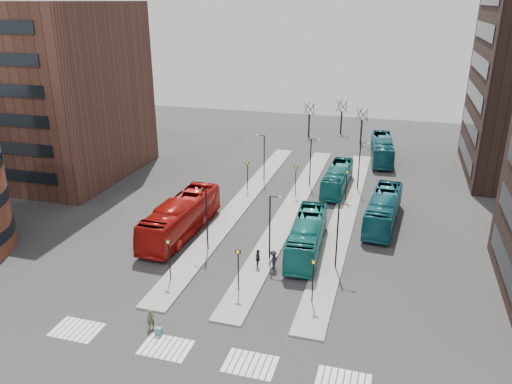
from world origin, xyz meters
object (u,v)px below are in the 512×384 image
(traveller, at_px, (151,320))
(suitcase, at_px, (158,331))
(commuter_a, at_px, (161,234))
(teal_bus_b, at_px, (337,178))
(teal_bus_a, at_px, (307,236))
(teal_bus_c, at_px, (383,209))
(teal_bus_d, at_px, (382,149))
(commuter_b, at_px, (258,259))
(red_bus, at_px, (181,217))
(commuter_c, at_px, (273,260))

(traveller, bearing_deg, suitcase, -62.02)
(suitcase, relative_size, commuter_a, 0.31)
(teal_bus_b, bearing_deg, teal_bus_a, -90.29)
(teal_bus_c, xyz_separation_m, teal_bus_d, (-1.32, 22.94, 0.07))
(suitcase, bearing_deg, commuter_b, 61.09)
(red_bus, bearing_deg, commuter_a, -112.44)
(teal_bus_c, bearing_deg, teal_bus_b, 128.49)
(teal_bus_c, bearing_deg, teal_bus_d, 97.64)
(teal_bus_a, relative_size, commuter_c, 6.36)
(red_bus, distance_m, commuter_b, 10.40)
(teal_bus_d, xyz_separation_m, commuter_a, (-19.13, -33.54, -0.75))
(teal_bus_b, relative_size, commuter_b, 5.90)
(teal_bus_a, bearing_deg, red_bus, 175.95)
(teal_bus_c, distance_m, traveller, 27.64)
(teal_bus_b, xyz_separation_m, commuter_c, (-2.73, -21.32, -0.59))
(teal_bus_a, xyz_separation_m, teal_bus_b, (0.56, 17.16, -0.10))
(commuter_c, bearing_deg, commuter_b, -57.45)
(teal_bus_b, distance_m, commuter_a, 24.21)
(red_bus, bearing_deg, teal_bus_c, 25.12)
(traveller, bearing_deg, teal_bus_d, 43.47)
(traveller, bearing_deg, commuter_b, 34.67)
(teal_bus_a, xyz_separation_m, traveller, (-8.46, -14.85, -0.83))
(teal_bus_d, xyz_separation_m, commuter_c, (-7.38, -35.46, -0.79))
(red_bus, xyz_separation_m, teal_bus_c, (19.34, 8.19, -0.22))
(teal_bus_c, xyz_separation_m, commuter_c, (-8.70, -12.53, -0.72))
(traveller, bearing_deg, teal_bus_a, 30.29)
(suitcase, relative_size, red_bus, 0.04)
(teal_bus_b, xyz_separation_m, traveller, (-9.02, -32.01, -0.72))
(commuter_a, xyz_separation_m, commuter_b, (10.42, -2.13, -0.04))
(commuter_a, height_order, commuter_c, commuter_a)
(red_bus, height_order, teal_bus_c, red_bus)
(suitcase, bearing_deg, commuter_a, 107.31)
(teal_bus_b, height_order, teal_bus_c, teal_bus_c)
(suitcase, relative_size, teal_bus_d, 0.05)
(traveller, height_order, commuter_b, commuter_b)
(suitcase, xyz_separation_m, commuter_a, (-6.27, 13.12, 0.65))
(teal_bus_b, xyz_separation_m, commuter_a, (-14.48, -19.39, -0.54))
(teal_bus_a, bearing_deg, commuter_c, -120.84)
(teal_bus_b, relative_size, teal_bus_c, 0.92)
(teal_bus_a, relative_size, teal_bus_c, 0.98)
(commuter_a, bearing_deg, teal_bus_b, -109.46)
(red_bus, bearing_deg, teal_bus_d, 62.10)
(traveller, bearing_deg, commuter_c, 29.51)
(red_bus, xyz_separation_m, commuter_a, (-1.10, -2.41, -0.90))
(teal_bus_a, relative_size, commuter_b, 6.30)
(commuter_b, xyz_separation_m, commuter_c, (1.33, 0.20, -0.01))
(commuter_a, xyz_separation_m, commuter_c, (11.74, -1.93, -0.04))
(red_bus, relative_size, commuter_c, 7.38)
(traveller, relative_size, commuter_b, 0.84)
(suitcase, distance_m, teal_bus_c, 27.66)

